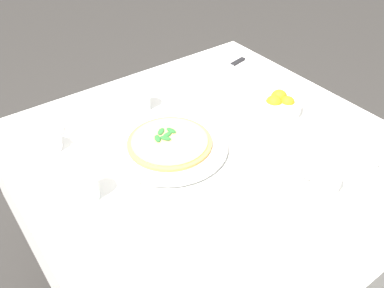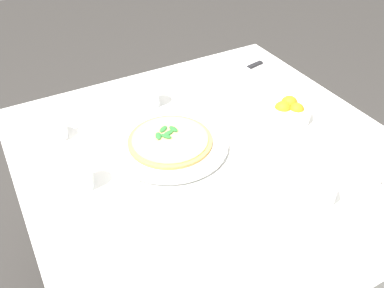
{
  "view_description": "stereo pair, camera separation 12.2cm",
  "coord_description": "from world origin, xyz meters",
  "px_view_note": "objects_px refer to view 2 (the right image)",
  "views": [
    {
      "loc": [
        0.62,
        0.73,
        1.51
      ],
      "look_at": [
        0.05,
        -0.04,
        0.75
      ],
      "focal_mm": 38.22,
      "sensor_mm": 36.0,
      "label": 1
    },
    {
      "loc": [
        0.51,
        0.79,
        1.51
      ],
      "look_at": [
        0.05,
        -0.04,
        0.75
      ],
      "focal_mm": 38.22,
      "sensor_mm": 36.0,
      "label": 2
    }
  ],
  "objects_px": {
    "water_glass_far_right": "(79,174)",
    "citrus_bowl": "(288,111)",
    "coffee_cup_near_left": "(55,131)",
    "napkin_folded": "(246,72)",
    "water_glass_near_right": "(150,93)",
    "dinner_knife": "(246,69)",
    "pizza_plate": "(170,144)",
    "coffee_cup_back_corner": "(321,193)",
    "pizza": "(170,140)"
  },
  "relations": [
    {
      "from": "water_glass_far_right",
      "to": "citrus_bowl",
      "type": "distance_m",
      "value": 0.7
    },
    {
      "from": "coffee_cup_near_left",
      "to": "napkin_folded",
      "type": "height_order",
      "value": "coffee_cup_near_left"
    },
    {
      "from": "citrus_bowl",
      "to": "water_glass_far_right",
      "type": "bearing_deg",
      "value": -0.86
    },
    {
      "from": "water_glass_near_right",
      "to": "dinner_knife",
      "type": "height_order",
      "value": "water_glass_near_right"
    },
    {
      "from": "dinner_knife",
      "to": "pizza_plate",
      "type": "bearing_deg",
      "value": 18.34
    },
    {
      "from": "napkin_folded",
      "to": "dinner_knife",
      "type": "relative_size",
      "value": 1.22
    },
    {
      "from": "coffee_cup_near_left",
      "to": "water_glass_near_right",
      "type": "xyz_separation_m",
      "value": [
        -0.34,
        -0.03,
        0.02
      ]
    },
    {
      "from": "coffee_cup_back_corner",
      "to": "citrus_bowl",
      "type": "height_order",
      "value": "citrus_bowl"
    },
    {
      "from": "water_glass_far_right",
      "to": "water_glass_near_right",
      "type": "bearing_deg",
      "value": -139.63
    },
    {
      "from": "pizza_plate",
      "to": "water_glass_near_right",
      "type": "xyz_separation_m",
      "value": [
        -0.04,
        -0.24,
        0.04
      ]
    },
    {
      "from": "pizza_plate",
      "to": "coffee_cup_back_corner",
      "type": "xyz_separation_m",
      "value": [
        -0.24,
        0.39,
        0.02
      ]
    },
    {
      "from": "pizza_plate",
      "to": "coffee_cup_back_corner",
      "type": "bearing_deg",
      "value": 121.62
    },
    {
      "from": "napkin_folded",
      "to": "dinner_knife",
      "type": "height_order",
      "value": "dinner_knife"
    },
    {
      "from": "water_glass_near_right",
      "to": "water_glass_far_right",
      "type": "bearing_deg",
      "value": 40.37
    },
    {
      "from": "coffee_cup_near_left",
      "to": "dinner_knife",
      "type": "distance_m",
      "value": 0.75
    },
    {
      "from": "pizza",
      "to": "napkin_folded",
      "type": "height_order",
      "value": "pizza"
    },
    {
      "from": "coffee_cup_back_corner",
      "to": "citrus_bowl",
      "type": "distance_m",
      "value": 0.38
    },
    {
      "from": "pizza_plate",
      "to": "water_glass_far_right",
      "type": "relative_size",
      "value": 3.2
    },
    {
      "from": "dinner_knife",
      "to": "citrus_bowl",
      "type": "xyz_separation_m",
      "value": [
        0.05,
        0.31,
        0.0
      ]
    },
    {
      "from": "dinner_knife",
      "to": "citrus_bowl",
      "type": "distance_m",
      "value": 0.31
    },
    {
      "from": "coffee_cup_back_corner",
      "to": "water_glass_near_right",
      "type": "height_order",
      "value": "water_glass_near_right"
    },
    {
      "from": "pizza",
      "to": "water_glass_far_right",
      "type": "xyz_separation_m",
      "value": [
        0.29,
        0.04,
        0.02
      ]
    },
    {
      "from": "coffee_cup_back_corner",
      "to": "pizza_plate",
      "type": "bearing_deg",
      "value": -58.38
    },
    {
      "from": "pizza_plate",
      "to": "dinner_knife",
      "type": "bearing_deg",
      "value": -150.49
    },
    {
      "from": "citrus_bowl",
      "to": "napkin_folded",
      "type": "bearing_deg",
      "value": -99.09
    },
    {
      "from": "citrus_bowl",
      "to": "water_glass_near_right",
      "type": "bearing_deg",
      "value": -38.39
    },
    {
      "from": "water_glass_far_right",
      "to": "water_glass_near_right",
      "type": "xyz_separation_m",
      "value": [
        -0.33,
        -0.28,
        -0.0
      ]
    },
    {
      "from": "pizza_plate",
      "to": "water_glass_near_right",
      "type": "distance_m",
      "value": 0.25
    },
    {
      "from": "water_glass_near_right",
      "to": "napkin_folded",
      "type": "xyz_separation_m",
      "value": [
        -0.42,
        -0.02,
        -0.04
      ]
    },
    {
      "from": "coffee_cup_back_corner",
      "to": "dinner_knife",
      "type": "distance_m",
      "value": 0.68
    },
    {
      "from": "coffee_cup_back_corner",
      "to": "napkin_folded",
      "type": "xyz_separation_m",
      "value": [
        -0.22,
        -0.65,
        -0.02
      ]
    },
    {
      "from": "coffee_cup_back_corner",
      "to": "pizza",
      "type": "bearing_deg",
      "value": -58.42
    },
    {
      "from": "pizza_plate",
      "to": "dinner_knife",
      "type": "relative_size",
      "value": 1.81
    },
    {
      "from": "coffee_cup_near_left",
      "to": "citrus_bowl",
      "type": "bearing_deg",
      "value": 159.92
    },
    {
      "from": "water_glass_far_right",
      "to": "water_glass_near_right",
      "type": "relative_size",
      "value": 1.04
    },
    {
      "from": "pizza",
      "to": "coffee_cup_near_left",
      "type": "distance_m",
      "value": 0.36
    },
    {
      "from": "coffee_cup_back_corner",
      "to": "coffee_cup_near_left",
      "type": "height_order",
      "value": "coffee_cup_near_left"
    },
    {
      "from": "napkin_folded",
      "to": "dinner_knife",
      "type": "distance_m",
      "value": 0.01
    },
    {
      "from": "pizza",
      "to": "dinner_knife",
      "type": "distance_m",
      "value": 0.53
    },
    {
      "from": "coffee_cup_back_corner",
      "to": "water_glass_near_right",
      "type": "distance_m",
      "value": 0.66
    },
    {
      "from": "napkin_folded",
      "to": "dinner_knife",
      "type": "xyz_separation_m",
      "value": [
        0.0,
        0.0,
        0.01
      ]
    },
    {
      "from": "water_glass_far_right",
      "to": "napkin_folded",
      "type": "height_order",
      "value": "water_glass_far_right"
    },
    {
      "from": "pizza_plate",
      "to": "citrus_bowl",
      "type": "height_order",
      "value": "citrus_bowl"
    },
    {
      "from": "napkin_folded",
      "to": "water_glass_near_right",
      "type": "bearing_deg",
      "value": -6.89
    },
    {
      "from": "pizza",
      "to": "water_glass_far_right",
      "type": "height_order",
      "value": "water_glass_far_right"
    },
    {
      "from": "coffee_cup_back_corner",
      "to": "water_glass_near_right",
      "type": "bearing_deg",
      "value": -72.71
    },
    {
      "from": "dinner_knife",
      "to": "citrus_bowl",
      "type": "height_order",
      "value": "citrus_bowl"
    },
    {
      "from": "pizza_plate",
      "to": "coffee_cup_near_left",
      "type": "xyz_separation_m",
      "value": [
        0.29,
        -0.21,
        0.02
      ]
    },
    {
      "from": "coffee_cup_near_left",
      "to": "napkin_folded",
      "type": "xyz_separation_m",
      "value": [
        -0.75,
        -0.05,
        -0.02
      ]
    },
    {
      "from": "pizza_plate",
      "to": "water_glass_far_right",
      "type": "bearing_deg",
      "value": 7.74
    }
  ]
}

